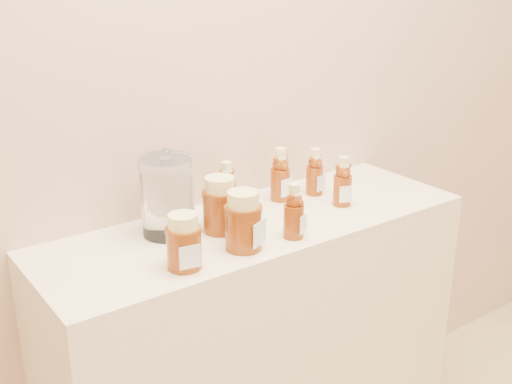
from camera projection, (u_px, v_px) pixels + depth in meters
wall_back at (214, 43)px, 1.71m from camera, size 3.50×0.02×2.70m
display_table at (258, 364)px, 1.87m from camera, size 1.20×0.40×0.90m
bear_bottle_back_left at (227, 183)px, 1.76m from camera, size 0.07×0.07×0.16m
bear_bottle_back_mid at (280, 171)px, 1.84m from camera, size 0.06×0.06×0.18m
bear_bottle_back_right at (315, 169)px, 1.88m from camera, size 0.06×0.06×0.16m
bear_bottle_front_left at (294, 207)px, 1.59m from camera, size 0.07×0.07×0.16m
bear_bottle_front_right at (343, 178)px, 1.80m from camera, size 0.07×0.07×0.16m
honey_jar_left at (184, 241)px, 1.44m from camera, size 0.10×0.10×0.13m
honey_jar_back at (220, 205)px, 1.63m from camera, size 0.12×0.12×0.15m
honey_jar_front at (243, 221)px, 1.53m from camera, size 0.12×0.12×0.15m
glass_canister at (167, 193)px, 1.60m from camera, size 0.16×0.16×0.22m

